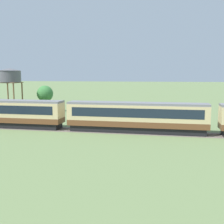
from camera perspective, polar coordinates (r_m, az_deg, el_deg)
passenger_train at (r=39.49m, az=5.36°, el=-0.79°), size 103.52×2.96×4.23m
railway_track at (r=40.06m, az=3.38°, el=-4.05°), size 159.93×3.60×0.04m
water_tower at (r=60.88m, az=-20.03°, el=6.84°), size 4.55×4.55×9.39m
yard_tree_1 at (r=62.74m, az=-13.46°, el=3.63°), size 3.51×3.51×5.77m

